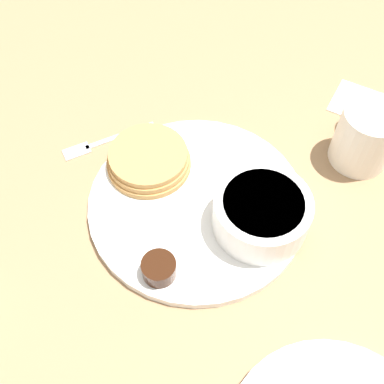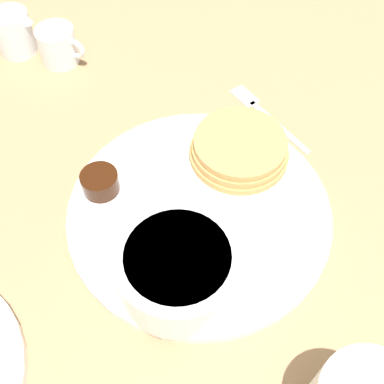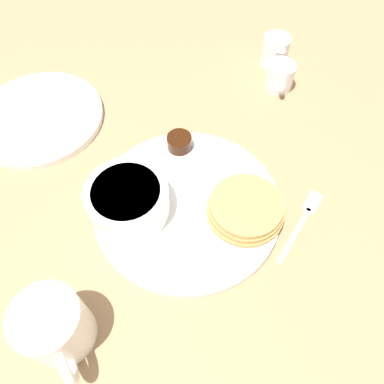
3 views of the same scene
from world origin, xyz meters
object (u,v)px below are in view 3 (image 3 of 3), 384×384
creamer_pitcher_near (280,76)px  creamer_pitcher_far (275,51)px  coffee_mug (56,328)px  fork (304,218)px  bowl (128,199)px  plate (187,205)px

creamer_pitcher_near → creamer_pitcher_far: size_ratio=0.96×
creamer_pitcher_near → creamer_pitcher_far: 0.07m
coffee_mug → fork: size_ratio=0.95×
creamer_pitcher_near → bowl: bearing=-139.5°
coffee_mug → creamer_pitcher_far: (0.38, 0.48, -0.01)m
creamer_pitcher_far → plate: bearing=-123.6°
bowl → fork: 0.26m
coffee_mug → fork: 0.37m
plate → creamer_pitcher_far: creamer_pitcher_far is taller
creamer_pitcher_near → fork: size_ratio=0.64×
bowl → fork: bearing=-8.9°
plate → bowl: (-0.08, 0.00, 0.03)m
bowl → creamer_pitcher_near: size_ratio=1.60×
plate → creamer_pitcher_near: size_ratio=3.82×
creamer_pitcher_near → creamer_pitcher_far: (0.01, 0.07, 0.00)m
bowl → coffee_mug: 0.19m
bowl → fork: bowl is taller
plate → fork: bearing=-13.1°
plate → coffee_mug: bearing=-135.7°
creamer_pitcher_near → fork: (-0.03, -0.28, -0.02)m
coffee_mug → creamer_pitcher_far: bearing=51.7°
creamer_pitcher_far → fork: (-0.04, -0.35, -0.03)m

